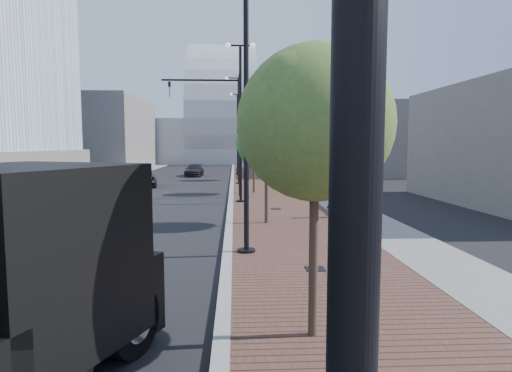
{
  "coord_description": "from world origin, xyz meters",
  "views": [
    {
      "loc": [
        0.24,
        -3.27,
        3.46
      ],
      "look_at": [
        1.0,
        12.0,
        2.0
      ],
      "focal_mm": 30.25,
      "sensor_mm": 36.0,
      "label": 1
    }
  ],
  "objects": [
    {
      "name": "sidewalk",
      "position": [
        3.5,
        40.0,
        0.06
      ],
      "size": [
        7.0,
        140.0,
        0.12
      ],
      "primitive_type": "cube",
      "color": "#4C2D23",
      "rests_on": "ground"
    },
    {
      "name": "concrete_strip",
      "position": [
        6.2,
        40.0,
        0.07
      ],
      "size": [
        2.4,
        140.0,
        0.13
      ],
      "primitive_type": "cube",
      "color": "slate",
      "rests_on": "ground"
    },
    {
      "name": "curb",
      "position": [
        0.0,
        40.0,
        0.07
      ],
      "size": [
        0.3,
        140.0,
        0.14
      ],
      "primitive_type": "cube",
      "color": "gray",
      "rests_on": "ground"
    },
    {
      "name": "west_sidewalk",
      "position": [
        -13.0,
        40.0,
        0.06
      ],
      "size": [
        4.0,
        140.0,
        0.12
      ],
      "primitive_type": "cube",
      "color": "slate",
      "rests_on": "ground"
    },
    {
      "name": "white_sedan",
      "position": [
        -5.28,
        7.18,
        0.71
      ],
      "size": [
        2.2,
        4.5,
        1.42
      ],
      "primitive_type": "imported",
      "rotation": [
        0.0,
        0.0,
        -0.17
      ],
      "color": "silver",
      "rests_on": "ground"
    },
    {
      "name": "dark_car_mid",
      "position": [
        -7.57,
        32.71,
        0.7
      ],
      "size": [
        3.61,
        5.51,
        1.41
      ],
      "primitive_type": "imported",
      "rotation": [
        0.0,
        0.0,
        0.27
      ],
      "color": "black",
      "rests_on": "ground"
    },
    {
      "name": "dark_car_far",
      "position": [
        -4.22,
        44.78,
        0.65
      ],
      "size": [
        1.95,
        4.53,
        1.3
      ],
      "primitive_type": "imported",
      "rotation": [
        0.0,
        0.0,
        -0.03
      ],
      "color": "black",
      "rests_on": "ground"
    },
    {
      "name": "pedestrian",
      "position": [
        4.76,
        16.25,
        0.87
      ],
      "size": [
        0.72,
        0.56,
        1.73
      ],
      "primitive_type": "imported",
      "rotation": [
        0.0,
        0.0,
        3.4
      ],
      "color": "black",
      "rests_on": "ground"
    },
    {
      "name": "streetlight_1",
      "position": [
        0.49,
        10.0,
        4.34
      ],
      "size": [
        1.44,
        0.56,
        9.21
      ],
      "color": "black",
      "rests_on": "ground"
    },
    {
      "name": "streetlight_2",
      "position": [
        0.6,
        22.0,
        4.82
      ],
      "size": [
        1.72,
        0.56,
        9.28
      ],
      "color": "black",
      "rests_on": "ground"
    },
    {
      "name": "streetlight_3",
      "position": [
        0.49,
        34.0,
        4.34
      ],
      "size": [
        1.44,
        0.56,
        9.21
      ],
      "color": "black",
      "rests_on": "ground"
    },
    {
      "name": "streetlight_4",
      "position": [
        0.6,
        46.0,
        4.82
      ],
      "size": [
        1.72,
        0.56,
        9.28
      ],
      "color": "black",
      "rests_on": "ground"
    },
    {
      "name": "traffic_mast",
      "position": [
        -0.3,
        25.0,
        4.98
      ],
      "size": [
        5.09,
        0.2,
        8.0
      ],
      "color": "black",
      "rests_on": "ground"
    },
    {
      "name": "tree_0",
      "position": [
        1.65,
        4.02,
        3.81
      ],
      "size": [
        2.66,
        2.65,
        5.15
      ],
      "color": "#382619",
      "rests_on": "ground"
    },
    {
      "name": "tree_1",
      "position": [
        1.65,
        15.02,
        3.46
      ],
      "size": [
        2.5,
        2.47,
        4.7
      ],
      "color": "#382619",
      "rests_on": "ground"
    },
    {
      "name": "tree_2",
      "position": [
        1.65,
        27.02,
        3.6
      ],
      "size": [
        2.52,
        2.49,
        4.86
      ],
      "color": "#382619",
      "rests_on": "ground"
    },
    {
      "name": "tree_3",
      "position": [
        1.65,
        39.02,
        3.97
      ],
      "size": [
        2.51,
        2.48,
        5.22
      ],
      "color": "#382619",
      "rests_on": "ground"
    },
    {
      "name": "convention_center",
      "position": [
        -2.0,
        85.0,
        6.0
      ],
      "size": [
        50.0,
        30.0,
        50.0
      ],
      "color": "#A4A9AE",
      "rests_on": "ground"
    },
    {
      "name": "commercial_block_nw",
      "position": [
        -20.0,
        60.0,
        5.0
      ],
      "size": [
        14.0,
        20.0,
        10.0
      ],
      "primitive_type": "cube",
      "color": "#67615C",
      "rests_on": "ground"
    },
    {
      "name": "commercial_block_ne",
      "position": [
        16.0,
        50.0,
        4.0
      ],
      "size": [
        12.0,
        22.0,
        8.0
      ],
      "primitive_type": "cube",
      "color": "#5F5A55",
      "rests_on": "ground"
    },
    {
      "name": "utility_cover_1",
      "position": [
        2.4,
        8.0,
        0.13
      ],
      "size": [
        0.5,
        0.5,
        0.02
      ],
      "primitive_type": "cube",
      "color": "black",
      "rests_on": "sidewalk"
    },
    {
      "name": "utility_cover_2",
      "position": [
        2.4,
        19.0,
        0.13
      ],
      "size": [
        0.5,
        0.5,
        0.02
      ],
      "primitive_type": "cube",
      "color": "black",
      "rests_on": "sidewalk"
    }
  ]
}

